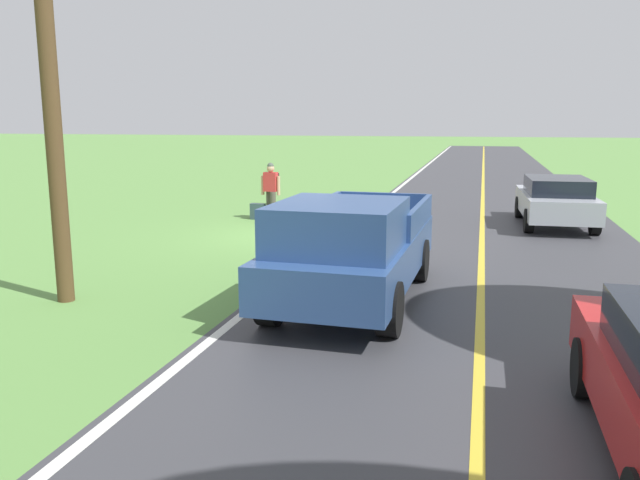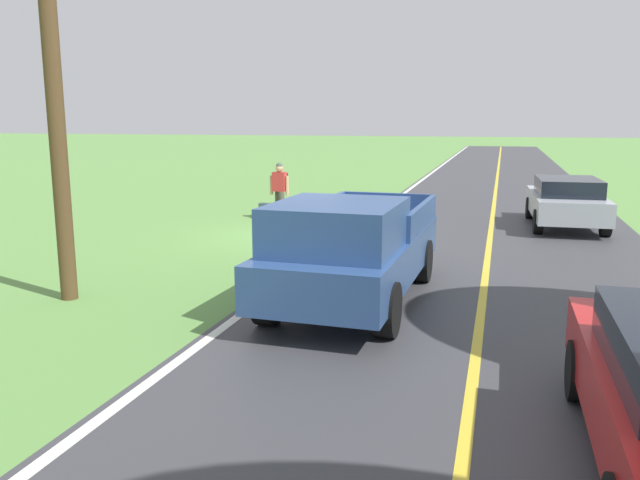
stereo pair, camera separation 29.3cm
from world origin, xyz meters
The scene contains 9 objects.
ground_plane centered at (0.00, 0.00, 0.00)m, with size 200.00×200.00×0.00m, color #609347.
road_surface centered at (-4.96, 0.00, 0.00)m, with size 7.67×120.00×0.00m, color #3D3D42.
lane_edge_line centered at (-1.30, 0.00, 0.01)m, with size 0.16×117.60×0.00m, color silver.
lane_centre_line centered at (-4.96, 0.00, 0.01)m, with size 0.14×117.60×0.00m, color gold.
hitchhiker_walking centered at (1.33, -2.52, 0.98)m, with size 0.62×0.53×1.75m.
suitcase_carried centered at (1.76, -2.46, 0.25)m, with size 0.20×0.46×0.50m, color #384C56.
pickup_truck_passing centered at (-2.84, 5.78, 0.97)m, with size 2.22×5.46×1.82m.
sedan_near_oncoming centered at (-6.98, -3.45, 0.75)m, with size 2.06×4.47×1.41m.
utility_pole_roadside centered at (1.90, 6.80, 4.25)m, with size 0.28×0.28×8.50m, color brown.
Camera 2 is at (-5.16, 15.81, 3.05)m, focal length 35.75 mm.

